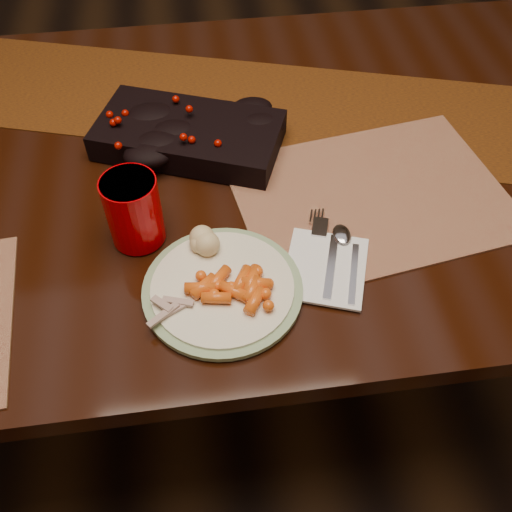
{
  "coord_description": "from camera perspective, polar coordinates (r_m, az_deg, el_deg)",
  "views": [
    {
      "loc": [
        -0.04,
        -0.84,
        1.46
      ],
      "look_at": [
        0.04,
        -0.3,
        0.8
      ],
      "focal_mm": 40.0,
      "sensor_mm": 36.0,
      "label": 1
    }
  ],
  "objects": [
    {
      "name": "dinner_plate",
      "position": [
        0.87,
        -3.37,
        -3.26
      ],
      "size": [
        0.31,
        0.31,
        0.01
      ],
      "primitive_type": "cylinder",
      "rotation": [
        0.0,
        0.0,
        -0.32
      ],
      "color": "#F2E9CD",
      "rests_on": "placemat_main"
    },
    {
      "name": "mashed_potatoes",
      "position": [
        0.89,
        -5.8,
        1.34
      ],
      "size": [
        0.08,
        0.07,
        0.04
      ],
      "primitive_type": null,
      "rotation": [
        0.0,
        0.0,
        -0.04
      ],
      "color": "#E8C883",
      "rests_on": "dinner_plate"
    },
    {
      "name": "placemat_main",
      "position": [
        1.03,
        11.49,
        5.87
      ],
      "size": [
        0.51,
        0.41,
        0.0
      ],
      "primitive_type": "cube",
      "rotation": [
        0.0,
        0.0,
        0.16
      ],
      "color": "brown",
      "rests_on": "dining_table"
    },
    {
      "name": "fork",
      "position": [
        0.92,
        7.22,
        0.04
      ],
      "size": [
        0.08,
        0.17,
        0.0
      ],
      "primitive_type": null,
      "rotation": [
        0.0,
        0.0,
        -0.32
      ],
      "color": "white",
      "rests_on": "napkin"
    },
    {
      "name": "dining_table",
      "position": [
        1.37,
        -3.16,
        -1.93
      ],
      "size": [
        1.8,
        1.0,
        0.75
      ],
      "primitive_type": "cube",
      "color": "black",
      "rests_on": "floor"
    },
    {
      "name": "turkey_shreds",
      "position": [
        0.84,
        -8.43,
        -5.06
      ],
      "size": [
        0.07,
        0.06,
        0.01
      ],
      "primitive_type": null,
      "rotation": [
        0.0,
        0.0,
        -0.1
      ],
      "color": "tan",
      "rests_on": "dinner_plate"
    },
    {
      "name": "spoon",
      "position": [
        0.91,
        9.36,
        -0.48
      ],
      "size": [
        0.07,
        0.15,
        0.0
      ],
      "primitive_type": null,
      "rotation": [
        0.0,
        0.0,
        -0.31
      ],
      "color": "silver",
      "rests_on": "napkin"
    },
    {
      "name": "baby_carrots",
      "position": [
        0.85,
        -2.9,
        -3.23
      ],
      "size": [
        0.12,
        0.11,
        0.02
      ],
      "primitive_type": null,
      "rotation": [
        0.0,
        0.0,
        0.26
      ],
      "color": "#E95913",
      "rests_on": "dinner_plate"
    },
    {
      "name": "table_runner",
      "position": [
        1.23,
        -2.31,
        15.04
      ],
      "size": [
        1.55,
        0.75,
        0.0
      ],
      "primitive_type": "cube",
      "rotation": [
        0.0,
        0.0,
        -0.3
      ],
      "color": "#3D2704",
      "rests_on": "dining_table"
    },
    {
      "name": "floor",
      "position": [
        1.69,
        -2.61,
        -9.71
      ],
      "size": [
        5.0,
        5.0,
        0.0
      ],
      "primitive_type": "plane",
      "color": "black",
      "rests_on": "ground"
    },
    {
      "name": "centerpiece",
      "position": [
        1.1,
        -6.76,
        12.27
      ],
      "size": [
        0.38,
        0.29,
        0.07
      ],
      "primitive_type": null,
      "rotation": [
        0.0,
        0.0,
        -0.38
      ],
      "color": "black",
      "rests_on": "table_runner"
    },
    {
      "name": "napkin",
      "position": [
        0.91,
        6.97,
        -1.18
      ],
      "size": [
        0.17,
        0.18,
        0.0
      ],
      "primitive_type": "cube",
      "rotation": [
        0.0,
        0.0,
        -0.34
      ],
      "color": "white",
      "rests_on": "placemat_main"
    },
    {
      "name": "red_cup",
      "position": [
        0.92,
        -12.14,
        4.49
      ],
      "size": [
        0.11,
        0.11,
        0.12
      ],
      "primitive_type": "cylinder",
      "rotation": [
        0.0,
        0.0,
        0.24
      ],
      "color": "#AC0004",
      "rests_on": "placemat_main"
    }
  ]
}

